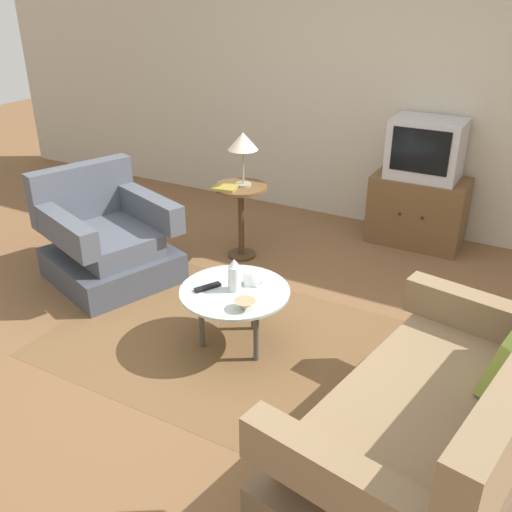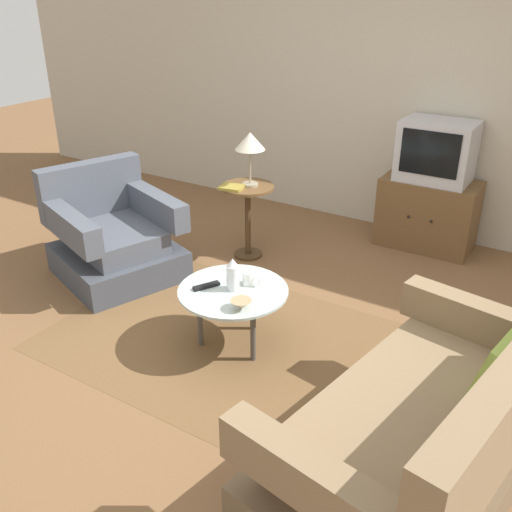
# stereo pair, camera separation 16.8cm
# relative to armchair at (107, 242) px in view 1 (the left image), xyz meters

# --- Properties ---
(ground_plane) EXTENTS (16.00, 16.00, 0.00)m
(ground_plane) POSITION_rel_armchair_xyz_m (1.36, -0.35, -0.30)
(ground_plane) COLOR brown
(back_wall) EXTENTS (9.00, 0.12, 2.70)m
(back_wall) POSITION_rel_armchair_xyz_m (1.36, 2.19, 1.05)
(back_wall) COLOR #BCB29E
(back_wall) RESTS_ON ground
(area_rug) EXTENTS (2.43, 1.64, 0.00)m
(area_rug) POSITION_rel_armchair_xyz_m (1.39, -0.34, -0.30)
(area_rug) COLOR brown
(area_rug) RESTS_ON ground
(armchair) EXTENTS (1.14, 1.11, 0.86)m
(armchair) POSITION_rel_armchair_xyz_m (0.00, 0.00, 0.00)
(armchair) COLOR #3E424B
(armchair) RESTS_ON ground
(couch) EXTENTS (1.19, 1.76, 0.91)m
(couch) POSITION_rel_armchair_xyz_m (2.79, -0.82, -0.01)
(couch) COLOR brown
(couch) RESTS_ON ground
(coffee_table) EXTENTS (0.71, 0.71, 0.41)m
(coffee_table) POSITION_rel_armchair_xyz_m (1.40, -0.34, 0.07)
(coffee_table) COLOR #B2C6C1
(coffee_table) RESTS_ON ground
(side_table) EXTENTS (0.44, 0.44, 0.65)m
(side_table) POSITION_rel_armchair_xyz_m (0.75, 0.84, 0.16)
(side_table) COLOR brown
(side_table) RESTS_ON ground
(tv_stand) EXTENTS (0.82, 0.47, 0.62)m
(tv_stand) POSITION_rel_armchair_xyz_m (2.00, 1.86, 0.01)
(tv_stand) COLOR brown
(tv_stand) RESTS_ON ground
(television) EXTENTS (0.60, 0.45, 0.51)m
(television) POSITION_rel_armchair_xyz_m (2.00, 1.88, 0.57)
(television) COLOR #B7B7BC
(television) RESTS_ON tv_stand
(table_lamp) EXTENTS (0.25, 0.25, 0.44)m
(table_lamp) POSITION_rel_armchair_xyz_m (0.77, 0.85, 0.70)
(table_lamp) COLOR #9E937A
(table_lamp) RESTS_ON side_table
(vase) EXTENTS (0.08, 0.08, 0.22)m
(vase) POSITION_rel_armchair_xyz_m (1.39, -0.34, 0.22)
(vase) COLOR white
(vase) RESTS_ON coffee_table
(mug) EXTENTS (0.13, 0.08, 0.09)m
(mug) POSITION_rel_armchair_xyz_m (1.45, -0.23, 0.16)
(mug) COLOR white
(mug) RESTS_ON coffee_table
(bowl) EXTENTS (0.13, 0.13, 0.06)m
(bowl) POSITION_rel_armchair_xyz_m (1.57, -0.51, 0.14)
(bowl) COLOR tan
(bowl) RESTS_ON coffee_table
(tv_remote_dark) EXTENTS (0.12, 0.18, 0.02)m
(tv_remote_dark) POSITION_rel_armchair_xyz_m (1.24, -0.41, 0.12)
(tv_remote_dark) COLOR black
(tv_remote_dark) RESTS_ON coffee_table
(book) EXTENTS (0.22, 0.19, 0.02)m
(book) POSITION_rel_armchair_xyz_m (0.68, 0.71, 0.36)
(book) COLOR olive
(book) RESTS_ON side_table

